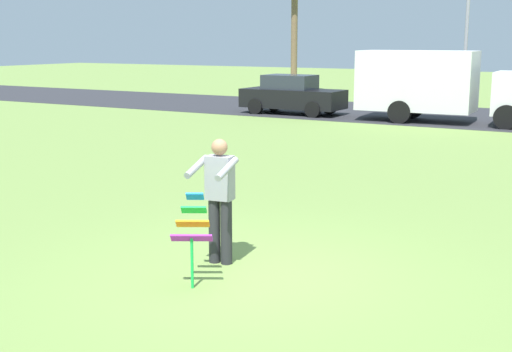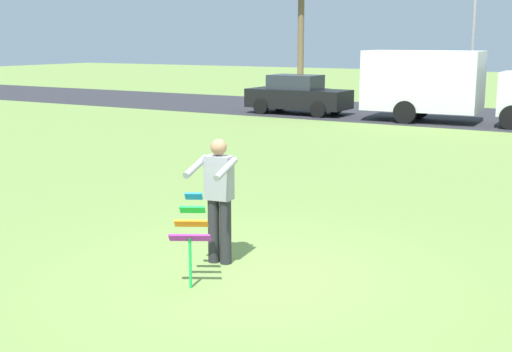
# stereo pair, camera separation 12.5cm
# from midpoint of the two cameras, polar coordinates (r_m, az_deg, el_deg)

# --- Properties ---
(ground_plane) EXTENTS (120.00, 120.00, 0.00)m
(ground_plane) POSITION_cam_midpoint_polar(r_m,az_deg,el_deg) (9.07, -0.66, -8.22)
(ground_plane) COLOR olive
(road_strip) EXTENTS (120.00, 8.00, 0.01)m
(road_strip) POSITION_cam_midpoint_polar(r_m,az_deg,el_deg) (28.15, 20.44, 4.46)
(road_strip) COLOR #2D2D33
(road_strip) RESTS_ON ground
(person_kite_flyer) EXTENTS (0.60, 0.70, 1.73)m
(person_kite_flyer) POSITION_cam_midpoint_polar(r_m,az_deg,el_deg) (9.26, -3.46, -1.69)
(person_kite_flyer) COLOR #26262B
(person_kite_flyer) RESTS_ON ground
(kite_held) EXTENTS (0.62, 0.73, 1.12)m
(kite_held) POSITION_cam_midpoint_polar(r_m,az_deg,el_deg) (8.57, -5.71, -4.21)
(kite_held) COLOR blue
(kite_held) RESTS_ON ground
(parked_car_black) EXTENTS (4.22, 1.88, 1.60)m
(parked_car_black) POSITION_cam_midpoint_polar(r_m,az_deg,el_deg) (28.28, 2.91, 6.75)
(parked_car_black) COLOR black
(parked_car_black) RESTS_ON ground
(parked_truck_white_box) EXTENTS (6.77, 2.30, 2.62)m
(parked_truck_white_box) POSITION_cam_midpoint_polar(r_m,az_deg,el_deg) (26.14, 14.90, 7.41)
(parked_truck_white_box) COLOR silver
(parked_truck_white_box) RESTS_ON ground
(streetlight_pole) EXTENTS (0.24, 1.65, 7.00)m
(streetlight_pole) POSITION_cam_midpoint_polar(r_m,az_deg,el_deg) (33.38, 17.18, 12.51)
(streetlight_pole) COLOR #9E9EA3
(streetlight_pole) RESTS_ON ground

